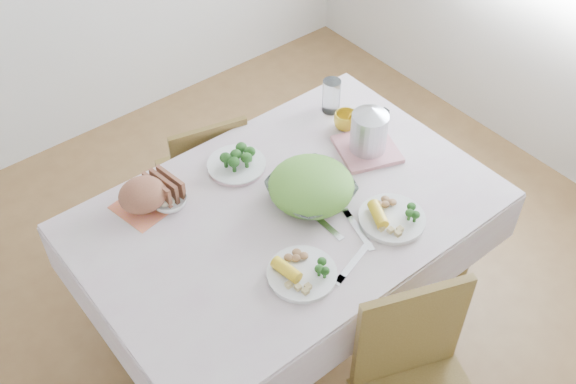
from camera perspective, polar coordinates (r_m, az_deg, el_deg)
floor at (r=3.07m, az=-0.06°, el=-11.29°), size 3.60×3.60×0.00m
dining_table at (r=2.77m, az=-0.06°, el=-6.96°), size 1.40×0.90×0.75m
tablecloth at (r=2.48m, az=-0.07°, el=-1.51°), size 1.50×1.00×0.01m
chair_far at (r=3.12m, az=-7.34°, el=2.47°), size 0.43×0.43×0.79m
salad_bowl at (r=2.49m, az=1.96°, el=0.07°), size 0.30×0.30×0.07m
dinner_plate_left at (r=2.26m, az=1.19°, el=-6.94°), size 0.28×0.28×0.02m
dinner_plate_right at (r=2.45m, az=8.78°, el=-2.25°), size 0.34×0.34×0.02m
broccoli_plate at (r=2.63m, az=-4.38°, el=2.27°), size 0.28×0.28×0.02m
napkin at (r=2.54m, az=-12.01°, el=-1.12°), size 0.23×0.23×0.00m
bread_loaf at (r=2.50m, az=-12.20°, el=-0.23°), size 0.21×0.20×0.11m
fruit_bowl at (r=2.51m, az=-9.98°, el=-0.79°), size 0.16×0.16×0.04m
yellow_mug at (r=2.80m, az=4.88°, el=6.02°), size 0.11×0.11×0.08m
glass_tumbler at (r=2.87m, az=3.68°, el=7.98°), size 0.10×0.10×0.15m
pink_tray at (r=2.72m, az=6.70°, el=3.60°), size 0.29×0.29×0.02m
electric_kettle at (r=2.64m, az=6.91°, el=5.44°), size 0.18×0.18×0.20m
fork_left at (r=2.43m, az=2.93°, el=-2.58°), size 0.02×0.21×0.00m
fork_right at (r=2.41m, az=6.00°, el=-3.25°), size 0.08×0.20×0.00m
knife at (r=2.31m, az=5.61°, el=-5.90°), size 0.21×0.08×0.00m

